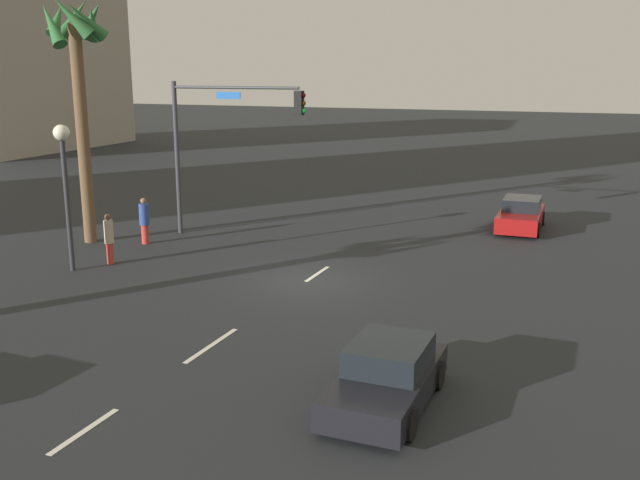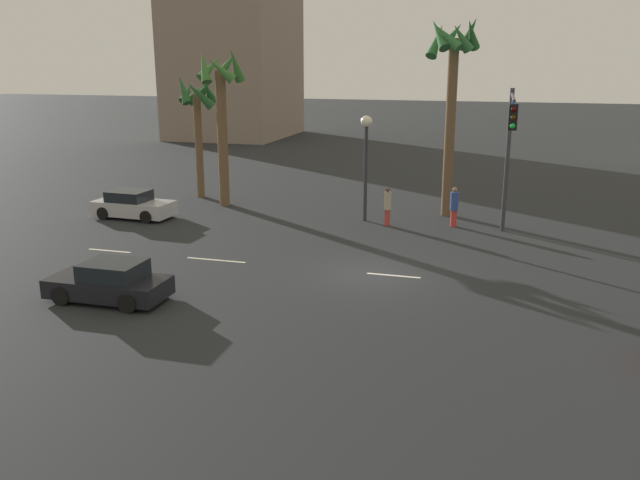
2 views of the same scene
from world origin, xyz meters
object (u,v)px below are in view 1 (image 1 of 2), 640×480
object	(u,v)px
traffic_signal	(218,132)
pedestrian_0	(144,220)
building_2	(20,63)
pedestrian_1	(109,237)
streetlamp	(64,167)
palm_tree_0	(78,66)
car_0	(521,215)
car_1	(387,377)

from	to	relation	value
traffic_signal	pedestrian_0	xyz separation A→B (m)	(-2.33, 2.22, -3.48)
building_2	pedestrian_1	bearing A→B (deg)	-135.31
streetlamp	palm_tree_0	world-z (taller)	palm_tree_0
pedestrian_0	pedestrian_1	size ratio (longest dim) A/B	1.02
streetlamp	pedestrian_1	world-z (taller)	streetlamp
car_0	car_1	size ratio (longest dim) A/B	1.10
streetlamp	pedestrian_1	size ratio (longest dim) A/B	2.75
car_0	traffic_signal	size ratio (longest dim) A/B	0.67
building_2	car_0	bearing A→B (deg)	-114.65
streetlamp	pedestrian_0	size ratio (longest dim) A/B	2.71
car_0	building_2	bearing A→B (deg)	68.57
car_1	building_2	bearing A→B (deg)	51.19
pedestrian_0	palm_tree_0	xyz separation A→B (m)	(-0.63, 2.27, 6.16)
pedestrian_1	palm_tree_0	world-z (taller)	palm_tree_0
traffic_signal	car_0	bearing A→B (deg)	-61.42
car_0	pedestrian_1	size ratio (longest dim) A/B	2.32
car_0	palm_tree_0	distance (m)	19.87
car_1	streetlamp	xyz separation A→B (m)	(5.73, 13.46, 3.09)
traffic_signal	streetlamp	size ratio (longest dim) A/B	1.26
car_0	palm_tree_0	bearing A→B (deg)	119.94
palm_tree_0	building_2	distance (m)	41.18
pedestrian_0	building_2	xyz separation A→B (m)	(27.08, 32.73, 6.63)
car_1	pedestrian_0	world-z (taller)	pedestrian_0
car_1	traffic_signal	xyz separation A→B (m)	(12.41, 11.26, 3.87)
car_0	car_1	world-z (taller)	car_0
car_0	car_1	distance (m)	18.83
pedestrian_0	car_1	bearing A→B (deg)	-126.79
palm_tree_0	traffic_signal	bearing A→B (deg)	-56.66
palm_tree_0	streetlamp	bearing A→B (deg)	-148.45
car_0	streetlamp	size ratio (longest dim) A/B	0.84
streetlamp	palm_tree_0	bearing A→B (deg)	31.55
pedestrian_0	building_2	distance (m)	43.00
car_0	palm_tree_0	xyz separation A→B (m)	(-9.37, 16.27, 6.52)
traffic_signal	pedestrian_0	bearing A→B (deg)	136.34
pedestrian_1	building_2	xyz separation A→B (m)	(30.19, 33.43, 6.64)
pedestrian_1	building_2	world-z (taller)	building_2
pedestrian_1	building_2	bearing A→B (deg)	47.92
traffic_signal	building_2	xyz separation A→B (m)	(24.75, 34.96, 3.15)
pedestrian_0	pedestrian_1	distance (m)	3.18
car_1	streetlamp	distance (m)	14.96
building_2	car_1	bearing A→B (deg)	-132.03
car_1	palm_tree_0	size ratio (longest dim) A/B	0.40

